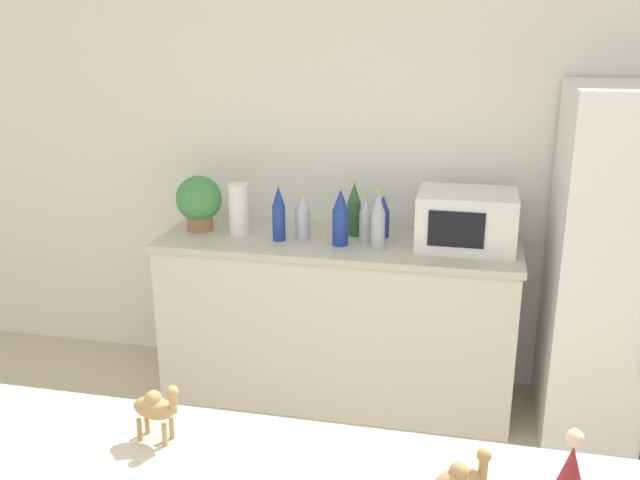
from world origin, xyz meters
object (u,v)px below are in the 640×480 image
back_bottle_2 (340,218)px  wise_man_figurine_crimson (572,463)px  back_bottle_1 (279,214)px  microwave (466,220)px  back_bottle_5 (365,219)px  potted_plant (199,201)px  paper_towel_roll (239,209)px  back_bottle_3 (383,217)px  back_bottle_0 (354,210)px  back_bottle_6 (378,221)px  camel_figurine_second (461,480)px  camel_figurine (156,407)px  back_bottle_4 (303,216)px

back_bottle_2 → wise_man_figurine_crimson: back_bottle_2 is taller
back_bottle_1 → microwave: bearing=5.9°
back_bottle_1 → back_bottle_5: (0.43, 0.06, -0.02)m
potted_plant → back_bottle_1: same height
paper_towel_roll → back_bottle_3: (0.74, 0.12, -0.03)m
back_bottle_0 → back_bottle_5: back_bottle_0 is taller
potted_plant → back_bottle_6: size_ratio=1.01×
potted_plant → back_bottle_6: (0.97, -0.11, -0.02)m
camel_figurine_second → paper_towel_roll: bearing=119.7°
back_bottle_3 → camel_figurine: bearing=-98.3°
back_bottle_0 → back_bottle_6: (0.15, -0.19, 0.00)m
back_bottle_2 → back_bottle_5: (0.11, 0.07, -0.02)m
back_bottle_2 → camel_figurine: back_bottle_2 is taller
wise_man_figurine_crimson → back_bottle_2: bearing=115.3°
wise_man_figurine_crimson → camel_figurine_second: bearing=-147.9°
back_bottle_4 → back_bottle_5: size_ratio=0.98×
camel_figurine_second → back_bottle_3: bearing=101.6°
back_bottle_2 → back_bottle_4: back_bottle_2 is taller
back_bottle_3 → back_bottle_6: (-0.00, -0.19, 0.03)m
potted_plant → back_bottle_4: size_ratio=1.18×
back_bottle_2 → back_bottle_5: 0.14m
back_bottle_2 → paper_towel_roll: bearing=174.1°
potted_plant → wise_man_figurine_crimson: 2.59m
back_bottle_3 → back_bottle_4: (-0.40, -0.11, 0.01)m
back_bottle_1 → back_bottle_4: 0.13m
paper_towel_roll → back_bottle_2: 0.55m
back_bottle_0 → back_bottle_3: back_bottle_0 is taller
paper_towel_roll → back_bottle_6: 0.74m
back_bottle_2 → camel_figurine: bearing=-93.4°
back_bottle_6 → camel_figurine: (-0.30, -1.89, 0.03)m
potted_plant → microwave: bearing=0.3°
paper_towel_roll → microwave: microwave is taller
potted_plant → wise_man_figurine_crimson: bearing=-49.8°
back_bottle_6 → camel_figurine_second: size_ratio=1.83×
camel_figurine → camel_figurine_second: size_ratio=1.01×
back_bottle_6 → back_bottle_5: bearing=131.3°
camel_figurine_second → microwave: bearing=90.9°
potted_plant → back_bottle_6: potted_plant is taller
back_bottle_4 → back_bottle_0: bearing=25.1°
back_bottle_5 → wise_man_figurine_crimson: (0.77, -1.95, 0.02)m
back_bottle_5 → back_bottle_3: bearing=53.8°
back_bottle_1 → wise_man_figurine_crimson: bearing=-57.4°
back_bottle_3 → back_bottle_6: bearing=-90.1°
back_bottle_0 → back_bottle_1: 0.40m
back_bottle_5 → camel_figurine_second: 2.17m
back_bottle_4 → back_bottle_1: bearing=-154.0°
back_bottle_3 → back_bottle_5: 0.13m
potted_plant → back_bottle_4: bearing=-3.3°
microwave → camel_figurine: 2.13m
back_bottle_4 → paper_towel_roll: bearing=-179.2°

